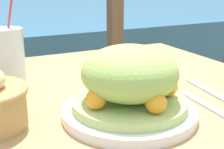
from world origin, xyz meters
The scene contains 6 objects.
patio_table centered at (0.00, 0.00, 0.61)m, with size 0.92×0.86×0.71m.
railing_fence centered at (0.00, 0.86, 0.80)m, with size 2.80×0.08×1.13m.
salad_plate centered at (-0.03, -0.16, 0.78)m, with size 0.28×0.28×0.15m.
drink_glass centered at (-0.22, 0.09, 0.79)m, with size 0.08×0.09×0.25m.
fork centered at (0.15, -0.19, 0.71)m, with size 0.03×0.18×0.00m.
knife centered at (0.22, -0.12, 0.71)m, with size 0.04×0.18×0.00m.
Camera 1 is at (-0.32, -0.67, 0.99)m, focal length 50.00 mm.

